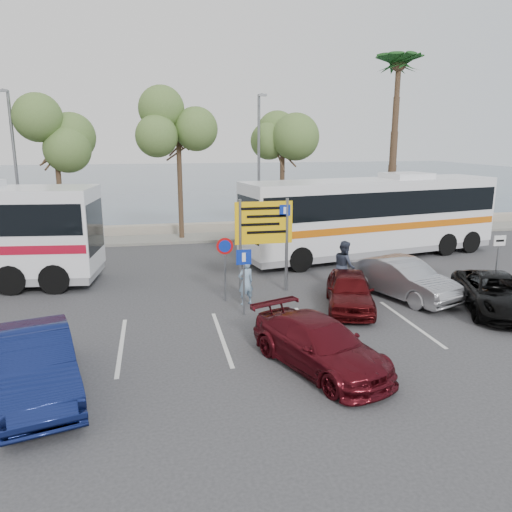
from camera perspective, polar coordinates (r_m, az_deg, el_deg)
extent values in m
plane|color=#313133|center=(16.18, -0.17, -7.63)|extent=(120.00, 120.00, 0.00)
cube|color=gray|center=(29.52, -5.56, 2.10)|extent=(44.00, 2.40, 0.15)
cube|color=#A19281|center=(31.44, -5.96, 3.20)|extent=(48.00, 0.80, 0.60)
plane|color=#3E4D63|center=(75.09, -9.37, 8.73)|extent=(140.00, 140.00, 0.00)
cylinder|color=#382619|center=(29.41, -21.46, 6.32)|extent=(0.28, 0.28, 5.04)
cylinder|color=#382619|center=(28.99, -8.66, 7.56)|extent=(0.28, 0.28, 5.60)
cylinder|color=#382619|center=(29.92, 3.00, 7.46)|extent=(0.28, 0.28, 5.18)
cylinder|color=#382619|center=(32.26, 15.44, 11.72)|extent=(0.48, 0.48, 10.00)
cylinder|color=slate|center=(29.31, -25.73, 8.82)|extent=(0.16, 0.16, 8.00)
cylinder|color=slate|center=(28.92, -26.76, 16.55)|extent=(0.12, 0.90, 0.12)
cube|color=slate|center=(28.43, -27.01, 16.50)|extent=(0.45, 0.25, 0.12)
cylinder|color=slate|center=(29.08, 0.32, 10.09)|extent=(0.16, 0.16, 8.00)
cylinder|color=slate|center=(28.69, 0.53, 17.94)|extent=(0.12, 0.90, 0.12)
cube|color=slate|center=(28.20, 0.75, 17.92)|extent=(0.45, 0.25, 0.12)
cylinder|color=slate|center=(18.70, -1.81, 1.01)|extent=(0.12, 0.12, 3.60)
cylinder|color=slate|center=(19.08, 3.52, 1.24)|extent=(0.12, 0.12, 3.60)
cube|color=yellow|center=(18.70, 0.89, 3.82)|extent=(2.20, 0.06, 1.60)
cube|color=#0C2699|center=(18.78, 3.32, 5.23)|extent=(0.42, 0.01, 0.42)
cylinder|color=slate|center=(18.00, -3.56, -1.80)|extent=(0.07, 0.07, 2.20)
cylinder|color=#B20C0C|center=(17.75, -3.59, 1.14)|extent=(0.60, 0.03, 0.60)
cylinder|color=slate|center=(16.54, -1.40, -3.15)|extent=(0.07, 0.07, 2.20)
cube|color=#0C2699|center=(16.29, -1.41, -0.13)|extent=(0.50, 0.03, 0.50)
cylinder|color=slate|center=(21.25, 25.81, -0.77)|extent=(0.07, 0.07, 2.20)
cube|color=white|center=(21.05, 26.09, 1.59)|extent=(0.50, 0.03, 0.40)
cube|color=white|center=(25.30, 13.09, 4.87)|extent=(13.45, 5.28, 3.23)
cube|color=black|center=(25.23, 13.15, 6.16)|extent=(13.20, 5.27, 1.15)
cube|color=#CA5C0B|center=(25.38, 13.02, 3.71)|extent=(13.33, 5.28, 0.33)
cube|color=gray|center=(25.58, 12.90, 1.29)|extent=(13.31, 5.22, 0.60)
cube|color=white|center=(25.11, 13.30, 8.82)|extent=(2.49, 2.14, 0.26)
imported|color=#10194B|center=(12.70, -23.92, -11.19)|extent=(2.78, 4.90, 1.53)
imported|color=#4E0D14|center=(13.05, 7.31, -10.02)|extent=(3.24, 4.76, 1.28)
imported|color=#460A0C|center=(17.57, 10.66, -3.90)|extent=(2.65, 4.13, 1.31)
imported|color=black|center=(18.90, 25.75, -3.87)|extent=(3.51, 4.99, 1.26)
imported|color=gray|center=(19.25, 16.40, -2.48)|extent=(2.97, 4.66, 1.45)
imported|color=#7D9AB6|center=(17.66, -1.17, -3.02)|extent=(0.70, 0.57, 1.64)
imported|color=#2E3546|center=(19.63, 10.07, -1.08)|extent=(0.77, 0.97, 1.95)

